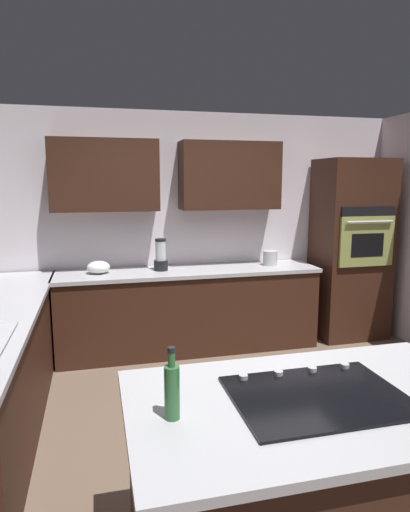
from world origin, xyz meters
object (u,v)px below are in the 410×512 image
(cooktop, at_px, (318,395))
(blender, at_px, (161,257))
(wall_oven, at_px, (351,249))
(oil_bottle, at_px, (172,390))
(kettle, at_px, (270,258))
(mixing_bowl, at_px, (98,267))

(cooktop, distance_m, blender, 2.99)
(wall_oven, distance_m, blender, 2.25)
(wall_oven, xyz_separation_m, oil_bottle, (2.64, 2.96, -0.03))
(kettle, bearing_deg, cooktop, 71.65)
(cooktop, xyz_separation_m, oil_bottle, (0.65, 0.02, 0.11))
(wall_oven, xyz_separation_m, blender, (2.25, -0.03, -0.00))
(kettle, xyz_separation_m, oil_bottle, (1.64, 3.00, 0.04))
(kettle, bearing_deg, wall_oven, 178.11)
(kettle, height_order, oil_bottle, oil_bottle)
(oil_bottle, bearing_deg, blender, -97.44)
(mixing_bowl, bearing_deg, kettle, 180.00)
(blender, bearing_deg, oil_bottle, 82.56)
(wall_oven, xyz_separation_m, mixing_bowl, (2.90, -0.03, -0.09))
(wall_oven, distance_m, oil_bottle, 3.97)
(oil_bottle, bearing_deg, wall_oven, -131.71)
(mixing_bowl, xyz_separation_m, oil_bottle, (-0.26, 3.00, 0.06))
(cooktop, height_order, kettle, kettle)
(blender, xyz_separation_m, mixing_bowl, (0.65, 0.00, -0.08))
(cooktop, relative_size, mixing_bowl, 3.22)
(blender, xyz_separation_m, kettle, (-1.25, 0.00, -0.07))
(wall_oven, relative_size, kettle, 12.84)
(kettle, bearing_deg, oil_bottle, 61.29)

